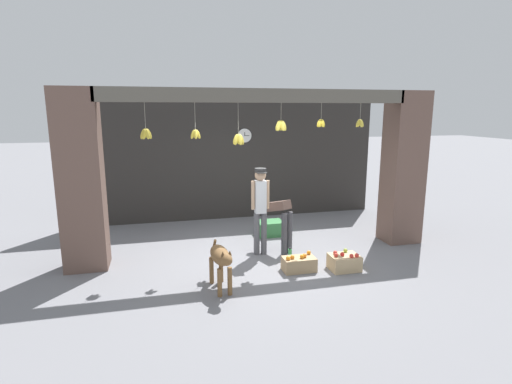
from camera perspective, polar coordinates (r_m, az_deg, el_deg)
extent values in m
plane|color=slate|center=(7.52, 0.80, -9.37)|extent=(60.00, 60.00, 0.00)
cube|color=#2D2B28|center=(9.97, -3.46, 4.92)|extent=(7.41, 0.12, 3.06)
cube|color=brown|center=(7.30, -23.71, 1.46)|extent=(0.70, 0.60, 3.06)
cube|color=brown|center=(8.66, 20.29, 3.19)|extent=(0.70, 0.60, 3.06)
cube|color=#5B564C|center=(7.14, 0.62, 13.61)|extent=(5.51, 0.24, 0.24)
cylinder|color=#B2AD99|center=(6.93, -15.59, 10.48)|extent=(0.01, 0.01, 0.43)
ellipsoid|color=gold|center=(6.94, -15.05, 8.03)|extent=(0.13, 0.07, 0.19)
ellipsoid|color=gold|center=(6.98, -15.25, 8.04)|extent=(0.10, 0.12, 0.20)
ellipsoid|color=gold|center=(6.98, -15.64, 8.02)|extent=(0.10, 0.12, 0.20)
ellipsoid|color=gold|center=(6.94, -15.85, 7.99)|extent=(0.13, 0.07, 0.19)
ellipsoid|color=gold|center=(6.90, -15.66, 7.98)|extent=(0.10, 0.12, 0.20)
ellipsoid|color=gold|center=(6.89, -15.26, 8.00)|extent=(0.10, 0.12, 0.20)
cylinder|color=#B2AD99|center=(6.93, -8.71, 10.67)|extent=(0.01, 0.01, 0.45)
ellipsoid|color=gold|center=(6.94, -8.28, 8.17)|extent=(0.11, 0.06, 0.17)
ellipsoid|color=gold|center=(6.98, -8.67, 8.18)|extent=(0.06, 0.11, 0.17)
ellipsoid|color=gold|center=(6.93, -8.99, 8.15)|extent=(0.11, 0.06, 0.17)
ellipsoid|color=gold|center=(6.90, -8.60, 8.14)|extent=(0.06, 0.11, 0.17)
cylinder|color=#B2AD99|center=(7.08, -2.56, 10.46)|extent=(0.01, 0.01, 0.54)
ellipsoid|color=gold|center=(7.11, -2.11, 7.52)|extent=(0.14, 0.08, 0.21)
ellipsoid|color=gold|center=(7.15, -2.48, 7.54)|extent=(0.10, 0.14, 0.22)
ellipsoid|color=gold|center=(7.12, -2.92, 7.52)|extent=(0.13, 0.11, 0.22)
ellipsoid|color=gold|center=(7.06, -2.83, 7.49)|extent=(0.13, 0.11, 0.22)
ellipsoid|color=gold|center=(7.05, -2.32, 7.49)|extent=(0.10, 0.14, 0.22)
cylinder|color=#B2AD99|center=(7.19, 3.61, 11.41)|extent=(0.01, 0.01, 0.30)
ellipsoid|color=yellow|center=(7.21, 3.98, 9.45)|extent=(0.14, 0.07, 0.21)
ellipsoid|color=yellow|center=(7.25, 3.58, 9.47)|extent=(0.10, 0.14, 0.22)
ellipsoid|color=yellow|center=(7.21, 3.18, 9.46)|extent=(0.13, 0.11, 0.22)
ellipsoid|color=yellow|center=(7.15, 3.33, 9.44)|extent=(0.13, 0.11, 0.22)
ellipsoid|color=yellow|center=(7.15, 3.83, 9.44)|extent=(0.10, 0.14, 0.22)
cylinder|color=#B2AD99|center=(7.50, 9.33, 11.34)|extent=(0.01, 0.01, 0.29)
ellipsoid|color=yellow|center=(7.52, 9.56, 9.68)|extent=(0.11, 0.06, 0.16)
ellipsoid|color=yellow|center=(7.55, 9.25, 9.69)|extent=(0.07, 0.10, 0.17)
ellipsoid|color=yellow|center=(7.51, 8.97, 9.69)|extent=(0.10, 0.09, 0.17)
ellipsoid|color=yellow|center=(7.47, 9.11, 9.68)|extent=(0.10, 0.09, 0.17)
ellipsoid|color=yellow|center=(7.47, 9.48, 9.67)|extent=(0.07, 0.10, 0.17)
cylinder|color=#B2AD99|center=(7.86, 14.70, 11.09)|extent=(0.01, 0.01, 0.30)
ellipsoid|color=yellow|center=(7.88, 14.88, 9.46)|extent=(0.11, 0.06, 0.16)
ellipsoid|color=yellow|center=(7.90, 14.48, 9.49)|extent=(0.06, 0.11, 0.16)
ellipsoid|color=yellow|center=(7.84, 14.36, 9.48)|extent=(0.11, 0.06, 0.16)
ellipsoid|color=yellow|center=(7.83, 14.76, 9.46)|extent=(0.06, 0.11, 0.16)
ellipsoid|color=brown|center=(6.12, -5.17, -8.95)|extent=(0.33, 0.67, 0.26)
cylinder|color=brown|center=(6.05, -3.76, -12.59)|extent=(0.07, 0.07, 0.43)
cylinder|color=brown|center=(6.01, -5.21, -12.78)|extent=(0.07, 0.07, 0.43)
cylinder|color=brown|center=(6.48, -5.02, -10.89)|extent=(0.07, 0.07, 0.43)
cylinder|color=brown|center=(6.45, -6.37, -11.05)|extent=(0.07, 0.07, 0.43)
ellipsoid|color=brown|center=(5.78, -4.25, -9.59)|extent=(0.19, 0.25, 0.18)
cone|color=brown|center=(5.76, -3.76, -8.66)|extent=(0.06, 0.06, 0.07)
cone|color=brown|center=(5.74, -4.76, -8.78)|extent=(0.06, 0.06, 0.07)
cylinder|color=brown|center=(6.44, -6.01, -7.67)|extent=(0.07, 0.21, 0.26)
cylinder|color=#56565B|center=(7.59, 1.13, -5.92)|extent=(0.11, 0.11, 0.81)
cylinder|color=#56565B|center=(7.56, 0.09, -5.99)|extent=(0.11, 0.11, 0.81)
cube|color=silver|center=(7.39, 0.63, -0.70)|extent=(0.21, 0.18, 0.61)
cylinder|color=tan|center=(7.41, 1.68, -0.37)|extent=(0.06, 0.06, 0.54)
cylinder|color=tan|center=(7.35, -0.44, -0.47)|extent=(0.06, 0.06, 0.54)
sphere|color=tan|center=(7.31, 0.63, 2.44)|extent=(0.21, 0.21, 0.21)
cylinder|color=#2D2D2D|center=(7.30, 0.64, 3.13)|extent=(0.21, 0.21, 0.07)
cube|color=#2D2D2D|center=(7.20, 0.82, 2.76)|extent=(0.18, 0.12, 0.01)
cylinder|color=#424247|center=(7.56, 4.05, -6.02)|extent=(0.11, 0.11, 0.81)
cylinder|color=#424247|center=(7.65, 4.79, -5.80)|extent=(0.11, 0.11, 0.81)
cube|color=brown|center=(7.66, 2.99, -2.02)|extent=(0.47, 0.63, 0.31)
sphere|color=black|center=(7.91, 1.10, -1.01)|extent=(0.20, 0.20, 0.20)
cube|color=tan|center=(6.95, 6.16, -10.20)|extent=(0.55, 0.32, 0.24)
sphere|color=orange|center=(6.82, 5.22, -9.25)|extent=(0.07, 0.07, 0.07)
sphere|color=orange|center=(6.86, 6.59, -9.16)|extent=(0.07, 0.07, 0.07)
sphere|color=orange|center=(6.77, 4.61, -9.41)|extent=(0.07, 0.07, 0.07)
sphere|color=orange|center=(7.06, 7.54, -8.57)|extent=(0.07, 0.07, 0.07)
sphere|color=orange|center=(6.91, 6.93, -9.02)|extent=(0.07, 0.07, 0.07)
cube|color=tan|center=(7.11, 12.49, -9.79)|extent=(0.50, 0.39, 0.26)
sphere|color=#99B238|center=(7.20, 12.66, -8.15)|extent=(0.07, 0.07, 0.07)
sphere|color=red|center=(7.02, 14.20, -8.77)|extent=(0.07, 0.07, 0.07)
sphere|color=red|center=(6.95, 11.36, -8.82)|extent=(0.07, 0.07, 0.07)
sphere|color=red|center=(6.97, 13.49, -8.87)|extent=(0.07, 0.07, 0.07)
sphere|color=red|center=(7.01, 12.22, -8.69)|extent=(0.07, 0.07, 0.07)
sphere|color=red|center=(7.06, 11.26, -8.51)|extent=(0.07, 0.07, 0.07)
cube|color=#387A42|center=(8.77, 2.00, -5.19)|extent=(0.55, 0.44, 0.31)
cylinder|color=#38934C|center=(7.30, 4.85, -9.05)|extent=(0.07, 0.07, 0.24)
cylinder|color=black|center=(7.25, 4.87, -8.05)|extent=(0.04, 0.04, 0.03)
cylinder|color=black|center=(9.91, -1.65, 8.06)|extent=(0.36, 0.01, 0.36)
cylinder|color=white|center=(9.90, -1.63, 8.06)|extent=(0.34, 0.02, 0.34)
cube|color=black|center=(9.88, -1.62, 8.27)|extent=(0.01, 0.01, 0.10)
cube|color=black|center=(9.90, -1.32, 8.06)|extent=(0.13, 0.01, 0.01)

